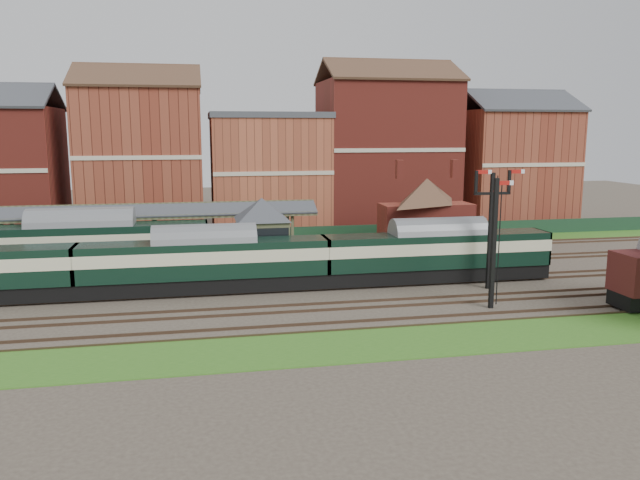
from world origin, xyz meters
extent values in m
plane|color=#473D33|center=(0.00, 0.00, 0.00)|extent=(160.00, 160.00, 0.00)
cube|color=#2D6619|center=(0.00, 16.00, 0.03)|extent=(90.00, 4.50, 0.06)
cube|color=#2D6619|center=(0.00, -12.00, 0.03)|extent=(90.00, 5.00, 0.06)
cube|color=#193823|center=(0.00, 18.00, 0.75)|extent=(90.00, 0.12, 1.50)
cube|color=#2D2D2D|center=(-5.00, 9.75, 0.50)|extent=(55.00, 3.40, 1.00)
cube|color=#576C4D|center=(-3.00, 3.25, 1.20)|extent=(3.40, 3.20, 2.40)
cube|color=#47472C|center=(-3.00, 3.25, 3.40)|extent=(3.60, 3.40, 2.00)
pyramid|color=#383A3F|center=(-3.00, 3.25, 5.20)|extent=(5.40, 5.40, 1.60)
cube|color=maroon|center=(5.00, 3.25, 1.10)|extent=(3.00, 2.40, 2.20)
cube|color=#4C3323|center=(5.00, 2.60, 2.55)|extent=(3.20, 1.34, 0.79)
cube|color=#4C3323|center=(5.00, 3.90, 2.55)|extent=(3.20, 1.34, 0.79)
cube|color=maroon|center=(12.00, 9.75, 2.75)|extent=(8.00, 3.00, 3.50)
pyramid|color=#4C3323|center=(12.00, 9.75, 5.60)|extent=(8.10, 8.10, 2.20)
cube|color=maroon|center=(9.50, 9.75, 6.10)|extent=(0.60, 0.60, 1.60)
cube|color=maroon|center=(14.50, 9.75, 6.10)|extent=(0.60, 0.60, 1.60)
cube|color=#47472C|center=(-22.00, 8.45, 2.70)|extent=(0.22, 0.22, 3.40)
cube|color=#47472C|center=(0.00, 11.05, 2.70)|extent=(0.22, 0.22, 3.40)
cube|color=#383A3F|center=(-11.00, 8.80, 4.60)|extent=(26.00, 1.99, 0.90)
cube|color=#383A3F|center=(-11.00, 10.70, 4.60)|extent=(26.00, 1.99, 0.90)
cube|color=#47472C|center=(-11.00, 9.75, 4.98)|extent=(26.00, 0.20, 0.20)
cube|color=black|center=(12.00, -2.50, 4.00)|extent=(0.25, 0.25, 8.00)
cube|color=black|center=(12.00, -2.50, 6.60)|extent=(2.60, 0.18, 0.18)
cube|color=#B2140F|center=(11.35, -2.50, 8.05)|extent=(1.10, 0.08, 0.25)
cube|color=#B2140F|center=(13.75, -2.50, 8.05)|extent=(1.10, 0.08, 0.25)
cube|color=black|center=(10.00, -7.00, 4.00)|extent=(0.25, 0.25, 8.00)
cube|color=#B2140F|center=(10.55, -7.00, 7.70)|extent=(1.10, 0.08, 0.25)
cube|color=maroon|center=(-13.00, 25.00, 7.50)|extent=(12.00, 10.00, 15.00)
cube|color=#A75235|center=(0.00, 25.00, 6.00)|extent=(12.00, 10.00, 12.00)
cube|color=maroon|center=(13.00, 25.00, 8.00)|extent=(14.00, 10.00, 16.00)
cube|color=maroon|center=(28.00, 25.00, 6.50)|extent=(12.00, 10.00, 13.00)
cube|color=black|center=(-7.16, 0.00, 0.66)|extent=(16.40, 2.30, 1.00)
cube|color=black|center=(-7.16, 0.00, 2.35)|extent=(16.40, 2.55, 2.37)
cube|color=beige|center=(-7.16, 0.00, 2.63)|extent=(16.42, 2.59, 0.82)
cube|color=slate|center=(-7.16, 0.00, 3.67)|extent=(16.40, 2.55, 0.55)
cube|color=black|center=(9.24, 0.00, 0.66)|extent=(16.40, 2.30, 1.00)
cube|color=black|center=(9.24, 0.00, 2.35)|extent=(16.40, 2.55, 2.37)
cube|color=beige|center=(9.24, 0.00, 2.63)|extent=(16.42, 2.59, 0.82)
cube|color=slate|center=(9.24, 0.00, 3.67)|extent=(16.40, 2.55, 0.55)
cube|color=black|center=(-15.98, 6.50, 0.72)|extent=(18.22, 2.55, 1.11)
cube|color=black|center=(-15.98, 6.50, 2.59)|extent=(18.22, 2.83, 2.63)
cube|color=beige|center=(-15.98, 6.50, 2.91)|extent=(18.24, 2.87, 0.91)
cube|color=slate|center=(-15.98, 6.50, 4.06)|extent=(18.22, 2.83, 0.61)
camera|label=1|loc=(-7.49, -41.39, 10.80)|focal=35.00mm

